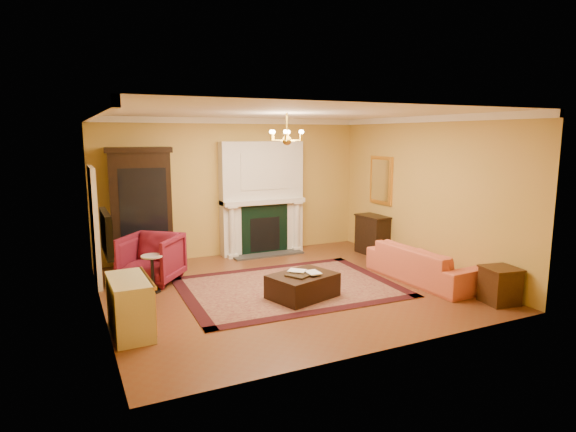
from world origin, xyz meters
TOP-DOWN VIEW (x-y plane):
  - floor at (0.00, 0.00)m, footprint 6.00×5.50m
  - ceiling at (0.00, 0.00)m, footprint 6.00×5.50m
  - wall_back at (0.00, 2.76)m, footprint 6.00×0.02m
  - wall_front at (0.00, -2.76)m, footprint 6.00×0.02m
  - wall_left at (-3.01, 0.00)m, footprint 0.02×5.50m
  - wall_right at (3.01, 0.00)m, footprint 0.02×5.50m
  - fireplace at (0.60, 2.57)m, footprint 1.90×0.70m
  - crown_molding at (0.00, 0.96)m, footprint 6.00×5.50m
  - doorway at (-2.95, 1.70)m, footprint 0.08×1.05m
  - tv_panel at (-2.95, -0.60)m, footprint 0.09×0.95m
  - gilt_mirror at (2.97, 1.40)m, footprint 0.06×0.76m
  - chandelier at (-0.00, 0.00)m, footprint 0.63×0.55m
  - oriental_rug at (0.04, 0.01)m, footprint 3.75×2.87m
  - china_cabinet at (-2.03, 2.49)m, footprint 1.21×0.67m
  - wingback_armchair at (-2.07, 1.34)m, footprint 1.29×1.28m
  - pedestal_table at (-2.15, 0.76)m, footprint 0.36×0.36m
  - commode at (-2.73, -0.85)m, footprint 0.51×1.03m
  - coral_sofa at (2.42, -0.70)m, footprint 0.78×2.26m
  - end_table at (2.72, -2.14)m, footprint 0.55×0.55m
  - console_table at (2.78, 1.39)m, footprint 0.48×0.78m
  - leather_ottoman at (0.01, -0.58)m, footprint 1.20×1.02m
  - ottoman_tray at (-0.04, -0.61)m, footprint 0.55×0.51m
  - book_a at (-0.12, -0.57)m, footprint 0.16×0.17m
  - book_b at (0.04, -0.68)m, footprint 0.21×0.03m
  - topiary_left at (0.08, 2.53)m, footprint 0.16×0.16m
  - topiary_right at (1.23, 2.53)m, footprint 0.18×0.18m

SIDE VIEW (x-z plane):
  - floor at x=0.00m, z-range -0.02..0.00m
  - oriental_rug at x=0.04m, z-range 0.00..0.01m
  - leather_ottoman at x=0.01m, z-range 0.02..0.40m
  - end_table at x=2.72m, z-range 0.00..0.56m
  - pedestal_table at x=-2.15m, z-range 0.05..0.70m
  - commode at x=-2.73m, z-range 0.00..0.76m
  - ottoman_tray at x=-0.04m, z-range 0.40..0.43m
  - console_table at x=2.78m, z-range 0.00..0.84m
  - coral_sofa at x=2.42m, z-range 0.00..0.87m
  - wingback_armchair at x=-2.07m, z-range 0.00..0.97m
  - book_a at x=-0.12m, z-range 0.43..0.71m
  - book_b at x=0.04m, z-range 0.43..0.71m
  - doorway at x=-2.95m, z-range 0.00..2.10m
  - china_cabinet at x=-2.03m, z-range 0.00..2.30m
  - fireplace at x=0.60m, z-range -0.06..2.44m
  - tv_panel at x=-2.95m, z-range 1.06..1.64m
  - topiary_left at x=0.08m, z-range 1.25..1.68m
  - topiary_right at x=1.23m, z-range 1.25..1.73m
  - wall_back at x=0.00m, z-range 0.00..3.00m
  - wall_front at x=0.00m, z-range 0.00..3.00m
  - wall_left at x=-3.01m, z-range 0.00..3.00m
  - wall_right at x=3.01m, z-range 0.00..3.00m
  - gilt_mirror at x=2.97m, z-range 1.12..2.17m
  - chandelier at x=0.00m, z-range 2.34..2.87m
  - crown_molding at x=0.00m, z-range 2.88..3.00m
  - ceiling at x=0.00m, z-range 3.00..3.02m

